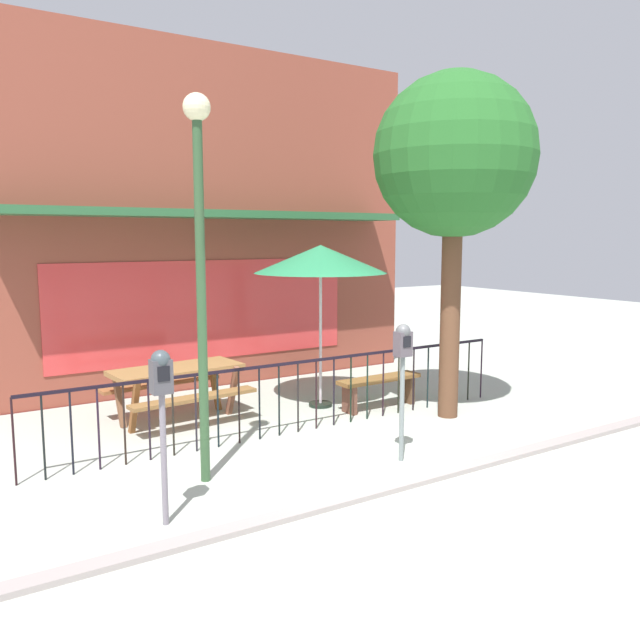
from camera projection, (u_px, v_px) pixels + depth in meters
The scene contains 11 objects.
ground at pixel (380, 474), 7.03m from camera, with size 40.00×40.00×0.00m, color #A7AEA2.
pub_storefront at pixel (201, 220), 10.89m from camera, with size 8.20×1.39×5.80m.
patio_fence_front at pixel (298, 384), 8.45m from camera, with size 6.91×0.04×0.97m.
picnic_table_left at pixel (177, 378), 8.99m from camera, with size 1.92×1.52×0.79m.
patio_umbrella at pixel (321, 260), 9.55m from camera, with size 2.01×2.01×2.48m.
patio_bench at pixel (379, 385), 9.70m from camera, with size 1.41×0.35×0.48m.
parking_meter_near at pixel (162, 391), 5.64m from camera, with size 0.18×0.17×1.61m.
parking_meter_far at pixel (403, 356), 7.28m from camera, with size 0.18×0.17×1.61m.
street_tree at pixel (454, 159), 8.81m from camera, with size 2.27×2.27×4.85m.
street_lamp at pixel (200, 235), 6.50m from camera, with size 0.28×0.28×4.02m.
curb_edge at pixel (405, 486), 6.68m from camera, with size 11.48×0.20×0.11m, color gray.
Camera 1 is at (-4.18, -5.34, 2.60)m, focal length 35.76 mm.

